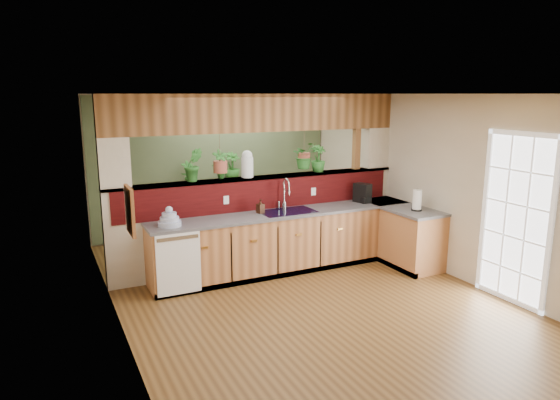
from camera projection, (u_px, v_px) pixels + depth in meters
name	position (u px, v px, depth m)	size (l,w,h in m)	color
ground	(304.00, 295.00, 6.57)	(4.60, 7.00, 0.01)	#56391A
ceiling	(306.00, 94.00, 6.03)	(4.60, 7.00, 0.01)	brown
wall_back	(215.00, 164.00, 9.38)	(4.60, 0.02, 2.60)	beige
wall_left	(116.00, 218.00, 5.31)	(0.02, 7.00, 2.60)	beige
wall_right	(442.00, 185.00, 7.29)	(0.02, 7.00, 2.60)	beige
pass_through_partition	(263.00, 189.00, 7.52)	(4.60, 0.21, 2.60)	beige
pass_through_ledge	(261.00, 178.00, 7.47)	(4.60, 0.21, 0.04)	brown
header_beam	(261.00, 113.00, 7.27)	(4.60, 0.15, 0.55)	brown
sage_backwall	(215.00, 164.00, 9.36)	(4.55, 0.02, 2.55)	#576A48
countertop	(325.00, 238.00, 7.60)	(4.14, 1.52, 0.90)	#9B5F35
dishwasher	(179.00, 264.00, 6.42)	(0.58, 0.03, 0.82)	white
navy_sink	(287.00, 217.00, 7.37)	(0.82, 0.50, 0.18)	black
french_door	(515.00, 221.00, 6.19)	(0.06, 1.02, 2.16)	white
framed_print	(130.00, 211.00, 4.57)	(0.04, 0.35, 0.45)	#9B5F35
faucet	(285.00, 192.00, 7.45)	(0.21, 0.21, 0.48)	#B7B7B2
dish_stack	(169.00, 220.00, 6.52)	(0.31, 0.31, 0.27)	#A7B3D7
soap_dispenser	(260.00, 206.00, 7.23)	(0.09, 0.09, 0.20)	#361F13
coffee_maker	(363.00, 194.00, 7.95)	(0.16, 0.27, 0.30)	black
paper_towel	(417.00, 201.00, 7.38)	(0.16, 0.16, 0.33)	black
glass_jar	(247.00, 164.00, 7.33)	(0.18, 0.18, 0.40)	silver
ledge_plant_left	(193.00, 165.00, 6.97)	(0.26, 0.21, 0.48)	#235E21
ledge_plant_right	(318.00, 159.00, 7.85)	(0.24, 0.24, 0.42)	#235E21
hanging_plant_a	(220.00, 155.00, 7.12)	(0.23, 0.20, 0.56)	brown
hanging_plant_b	(304.00, 144.00, 7.69)	(0.45, 0.42, 0.53)	brown
shelving_console	(208.00, 210.00, 9.22)	(1.52, 0.41, 1.02)	black
shelf_plant_a	(188.00, 173.00, 8.92)	(0.22, 0.15, 0.42)	#235E21
shelf_plant_b	(232.00, 167.00, 9.27)	(0.30, 0.30, 0.53)	#235E21
floor_plant	(302.00, 220.00, 9.08)	(0.62, 0.54, 0.69)	#235E21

